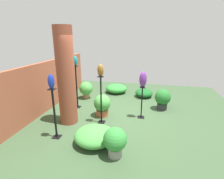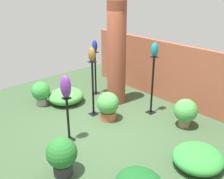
# 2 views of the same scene
# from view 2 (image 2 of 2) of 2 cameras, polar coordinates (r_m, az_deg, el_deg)

# --- Properties ---
(ground_plane) EXTENTS (8.00, 8.00, 0.00)m
(ground_plane) POSITION_cam_2_polar(r_m,az_deg,el_deg) (6.13, -2.64, -8.69)
(ground_plane) COLOR #385133
(brick_wall_back) EXTENTS (5.60, 0.12, 1.66)m
(brick_wall_back) POSITION_cam_2_polar(r_m,az_deg,el_deg) (7.45, 12.08, 3.68)
(brick_wall_back) COLOR #9E5138
(brick_wall_back) RESTS_ON ground
(brick_pillar) EXTENTS (0.50, 0.50, 2.75)m
(brick_pillar) POSITION_cam_2_polar(r_m,az_deg,el_deg) (7.00, 0.98, 7.65)
(brick_pillar) COLOR brown
(brick_pillar) RESTS_ON ground
(pedestal_cobalt) EXTENTS (0.20, 0.20, 1.29)m
(pedestal_cobalt) POSITION_cam_2_polar(r_m,az_deg,el_deg) (7.81, -3.62, 3.18)
(pedestal_cobalt) COLOR black
(pedestal_cobalt) RESTS_ON ground
(pedestal_violet) EXTENTS (0.20, 0.20, 1.00)m
(pedestal_violet) POSITION_cam_2_polar(r_m,az_deg,el_deg) (5.59, -9.51, -6.93)
(pedestal_violet) COLOR black
(pedestal_violet) RESTS_ON ground
(pedestal_teal) EXTENTS (0.20, 0.20, 1.50)m
(pedestal_teal) POSITION_cam_2_polar(r_m,az_deg,el_deg) (6.65, 8.74, 0.37)
(pedestal_teal) COLOR black
(pedestal_teal) RESTS_ON ground
(pedestal_bronze) EXTENTS (0.20, 0.20, 1.41)m
(pedestal_bronze) POSITION_cam_2_polar(r_m,az_deg,el_deg) (6.52, -4.17, -0.30)
(pedestal_bronze) COLOR black
(pedestal_bronze) RESTS_ON ground
(art_vase_cobalt) EXTENTS (0.16, 0.15, 0.35)m
(art_vase_cobalt) POSITION_cam_2_polar(r_m,az_deg,el_deg) (7.56, -3.78, 9.44)
(art_vase_cobalt) COLOR #192D9E
(art_vase_cobalt) RESTS_ON pedestal_cobalt
(art_vase_violet) EXTENTS (0.22, 0.22, 0.48)m
(art_vase_violet) POSITION_cam_2_polar(r_m,az_deg,el_deg) (5.25, -10.05, 0.58)
(art_vase_violet) COLOR #6B2D8C
(art_vase_violet) RESTS_ON pedestal_violet
(art_vase_teal) EXTENTS (0.18, 0.17, 0.34)m
(art_vase_teal) POSITION_cam_2_polar(r_m,az_deg,el_deg) (6.35, 9.26, 8.56)
(art_vase_teal) COLOR #0F727A
(art_vase_teal) RESTS_ON pedestal_teal
(art_vase_bronze) EXTENTS (0.16, 0.17, 0.34)m
(art_vase_bronze) POSITION_cam_2_polar(r_m,az_deg,el_deg) (6.22, -4.41, 7.61)
(art_vase_bronze) COLOR brown
(art_vase_bronze) RESTS_ON pedestal_bronze
(potted_plant_walkway_edge) EXTENTS (0.55, 0.55, 0.69)m
(potted_plant_walkway_edge) POSITION_cam_2_polar(r_m,az_deg,el_deg) (6.29, 15.71, -4.60)
(potted_plant_walkway_edge) COLOR #936B4C
(potted_plant_walkway_edge) RESTS_ON ground
(potted_plant_mid_left) EXTENTS (0.54, 0.54, 0.71)m
(potted_plant_mid_left) POSITION_cam_2_polar(r_m,az_deg,el_deg) (6.37, -0.86, -3.45)
(potted_plant_mid_left) COLOR #B25B38
(potted_plant_mid_left) RESTS_ON ground
(potted_plant_mid_right) EXTENTS (0.51, 0.51, 0.66)m
(potted_plant_mid_right) POSITION_cam_2_polar(r_m,az_deg,el_deg) (7.40, -15.21, -0.55)
(potted_plant_mid_right) COLOR gray
(potted_plant_mid_right) RESTS_ON ground
(potted_plant_front_left) EXTENTS (0.54, 0.54, 0.72)m
(potted_plant_front_left) POSITION_cam_2_polar(r_m,az_deg,el_deg) (4.73, -10.85, -13.82)
(potted_plant_front_left) COLOR #2D2D33
(potted_plant_front_left) RESTS_ON ground
(foliage_bed_east) EXTENTS (0.92, 0.95, 0.38)m
(foliage_bed_east) POSITION_cam_2_polar(r_m,az_deg,el_deg) (5.18, 18.19, -13.94)
(foliage_bed_east) COLOR #338C38
(foliage_bed_east) RESTS_ON ground
(foliage_bed_center) EXTENTS (0.94, 0.99, 0.41)m
(foliage_bed_center) POSITION_cam_2_polar(r_m,az_deg,el_deg) (7.43, -9.95, -1.41)
(foliage_bed_center) COLOR #479942
(foliage_bed_center) RESTS_ON ground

